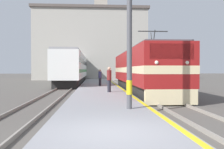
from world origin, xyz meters
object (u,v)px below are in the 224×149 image
object	(u,v)px
person_on_platform	(100,77)
clock_tower	(101,17)
second_waiting_passenger	(109,79)
catenary_mast	(132,2)
passenger_train	(77,68)
locomotive_train	(141,71)

from	to	relation	value
person_on_platform	clock_tower	xyz separation A→B (m)	(0.93, 35.20, 13.21)
person_on_platform	second_waiting_passenger	distance (m)	7.86
second_waiting_passenger	clock_tower	size ratio (longest dim) A/B	0.07
person_on_platform	catenary_mast	bearing A→B (deg)	-86.45
passenger_train	person_on_platform	distance (m)	17.67
catenary_mast	second_waiting_passenger	world-z (taller)	catenary_mast
catenary_mast	clock_tower	distance (m)	52.31
locomotive_train	second_waiting_passenger	world-z (taller)	locomotive_train
locomotive_train	person_on_platform	distance (m)	6.22
passenger_train	second_waiting_passenger	world-z (taller)	passenger_train
passenger_train	second_waiting_passenger	bearing A→B (deg)	-81.01
locomotive_train	passenger_train	bearing A→B (deg)	106.95
passenger_train	clock_tower	distance (m)	22.10
second_waiting_passenger	clock_tower	bearing A→B (deg)	89.43
passenger_train	clock_tower	world-z (taller)	clock_tower
locomotive_train	clock_tower	xyz separation A→B (m)	(-2.45, 40.38, 12.53)
person_on_platform	second_waiting_passenger	size ratio (longest dim) A/B	0.91
passenger_train	locomotive_train	bearing A→B (deg)	-73.05
locomotive_train	clock_tower	size ratio (longest dim) A/B	0.65
passenger_train	second_waiting_passenger	xyz separation A→B (m)	(3.98, -25.14, -0.93)
locomotive_train	person_on_platform	xyz separation A→B (m)	(-3.38, 5.18, -0.68)
person_on_platform	clock_tower	size ratio (longest dim) A/B	0.06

